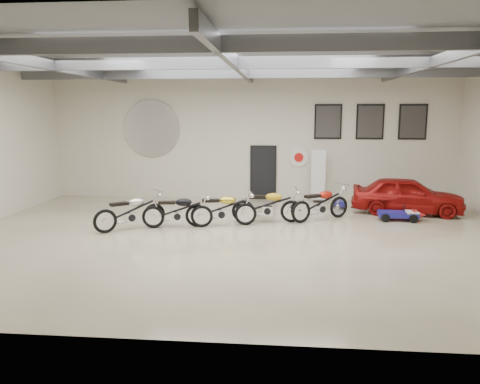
# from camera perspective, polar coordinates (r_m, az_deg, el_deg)

# --- Properties ---
(floor) EXTENTS (16.00, 12.00, 0.01)m
(floor) POSITION_cam_1_polar(r_m,az_deg,el_deg) (13.14, -0.48, -5.62)
(floor) COLOR beige
(floor) RESTS_ON ground
(ceiling) EXTENTS (16.00, 12.00, 0.01)m
(ceiling) POSITION_cam_1_polar(r_m,az_deg,el_deg) (12.76, -0.51, 16.58)
(ceiling) COLOR slate
(ceiling) RESTS_ON back_wall
(back_wall) EXTENTS (16.00, 0.02, 5.00)m
(back_wall) POSITION_cam_1_polar(r_m,az_deg,el_deg) (18.67, 1.35, 6.75)
(back_wall) COLOR beige
(back_wall) RESTS_ON floor
(ceiling_beams) EXTENTS (15.80, 11.80, 0.32)m
(ceiling_beams) POSITION_cam_1_polar(r_m,az_deg,el_deg) (12.73, -0.51, 15.46)
(ceiling_beams) COLOR #5B5C63
(ceiling_beams) RESTS_ON ceiling
(door) EXTENTS (0.92, 0.08, 2.10)m
(door) POSITION_cam_1_polar(r_m,az_deg,el_deg) (18.73, 2.85, 2.30)
(door) COLOR black
(door) RESTS_ON back_wall
(logo_plaque) EXTENTS (2.30, 0.06, 1.16)m
(logo_plaque) POSITION_cam_1_polar(r_m,az_deg,el_deg) (19.30, -10.70, 7.58)
(logo_plaque) COLOR silver
(logo_plaque) RESTS_ON back_wall
(poster_left) EXTENTS (1.05, 0.08, 1.35)m
(poster_left) POSITION_cam_1_polar(r_m,az_deg,el_deg) (18.65, 10.68, 8.43)
(poster_left) COLOR black
(poster_left) RESTS_ON back_wall
(poster_mid) EXTENTS (1.05, 0.08, 1.35)m
(poster_mid) POSITION_cam_1_polar(r_m,az_deg,el_deg) (18.87, 15.58, 8.25)
(poster_mid) COLOR black
(poster_mid) RESTS_ON back_wall
(poster_right) EXTENTS (1.05, 0.08, 1.35)m
(poster_right) POSITION_cam_1_polar(r_m,az_deg,el_deg) (19.21, 20.32, 8.03)
(poster_right) COLOR black
(poster_right) RESTS_ON back_wall
(oil_sign) EXTENTS (0.72, 0.10, 0.72)m
(oil_sign) POSITION_cam_1_polar(r_m,az_deg,el_deg) (18.65, 7.18, 4.21)
(oil_sign) COLOR white
(oil_sign) RESTS_ON back_wall
(banner_stand) EXTENTS (0.56, 0.28, 1.99)m
(banner_stand) POSITION_cam_1_polar(r_m,az_deg,el_deg) (18.33, 9.52, 1.83)
(banner_stand) COLOR white
(banner_stand) RESTS_ON floor
(motorcycle_silver) EXTENTS (2.13, 1.91, 1.14)m
(motorcycle_silver) POSITION_cam_1_polar(r_m,az_deg,el_deg) (14.31, -13.24, -2.26)
(motorcycle_silver) COLOR silver
(motorcycle_silver) RESTS_ON floor
(motorcycle_black) EXTENTS (2.17, 0.97, 1.09)m
(motorcycle_black) POSITION_cam_1_polar(r_m,az_deg,el_deg) (14.29, -7.63, -2.20)
(motorcycle_black) COLOR silver
(motorcycle_black) RESTS_ON floor
(motorcycle_gold) EXTENTS (2.25, 1.12, 1.12)m
(motorcycle_gold) POSITION_cam_1_polar(r_m,az_deg,el_deg) (14.39, -2.30, -1.97)
(motorcycle_gold) COLOR silver
(motorcycle_gold) RESTS_ON floor
(motorcycle_yellow) EXTENTS (2.25, 0.81, 1.15)m
(motorcycle_yellow) POSITION_cam_1_polar(r_m,az_deg,el_deg) (14.87, 3.35, -1.54)
(motorcycle_yellow) COLOR silver
(motorcycle_yellow) RESTS_ON floor
(motorcycle_red) EXTENTS (2.22, 1.82, 1.15)m
(motorcycle_red) POSITION_cam_1_polar(r_m,az_deg,el_deg) (15.33, 9.79, -1.32)
(motorcycle_red) COLOR silver
(motorcycle_red) RESTS_ON floor
(go_kart) EXTENTS (1.56, 0.76, 0.55)m
(go_kart) POSITION_cam_1_polar(r_m,az_deg,el_deg) (16.00, 19.18, -2.35)
(go_kart) COLOR navy
(go_kart) RESTS_ON floor
(vintage_car) EXTENTS (2.09, 3.93, 1.27)m
(vintage_car) POSITION_cam_1_polar(r_m,az_deg,el_deg) (17.17, 19.70, -0.36)
(vintage_car) COLOR maroon
(vintage_car) RESTS_ON floor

